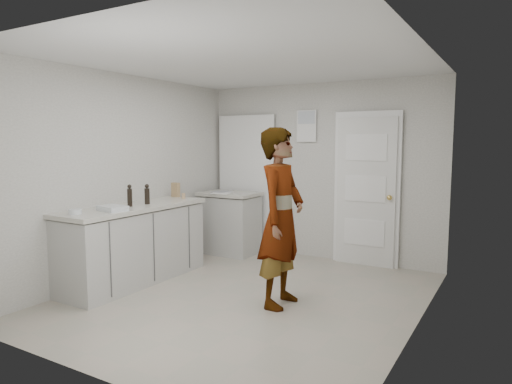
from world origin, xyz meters
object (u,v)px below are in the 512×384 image
Objects in this scene: baking_dish at (113,208)px; egg_bowl at (75,212)px; person at (281,218)px; oil_cruet_a at (147,195)px; cake_mix_box at (176,190)px; oil_cruet_b at (130,196)px; spice_jar at (184,196)px.

baking_dish is 2.57× the size of egg_bowl.
person is 7.41× the size of oil_cruet_a.
oil_cruet_a reaches higher than egg_bowl.
cake_mix_box is 1.46× the size of egg_bowl.
oil_cruet_a is at bearing 94.34° from baking_dish.
oil_cruet_b is (-0.03, -0.25, 0.01)m from oil_cruet_a.
person is 7.03× the size of oil_cruet_b.
spice_jar is 0.64m from oil_cruet_a.
person is 9.35× the size of cake_mix_box.
person reaches higher than spice_jar.
person reaches higher than oil_cruet_a.
egg_bowl is at bearing -111.73° from baking_dish.
spice_jar is at bearing 85.90° from oil_cruet_a.
spice_jar is at bearing 89.96° from baking_dish.
spice_jar is at bearing 85.11° from oil_cruet_b.
oil_cruet_a is 0.25m from oil_cruet_b.
cake_mix_box reaches higher than spice_jar.
cake_mix_box is at bearing 92.71° from egg_bowl.
spice_jar is 0.56× the size of egg_bowl.
baking_dish is at bearing 106.11° from person.
spice_jar reaches higher than baking_dish.
person reaches higher than oil_cruet_b.
egg_bowl is (-0.15, -0.37, 0.00)m from baking_dish.
oil_cruet_a is (-1.80, -0.03, 0.13)m from person.
spice_jar is 0.30× the size of oil_cruet_a.
person is at bearing 0.87° from oil_cruet_a.
baking_dish is (0.23, -1.32, -0.07)m from cake_mix_box.
oil_cruet_b is (-1.83, -0.28, 0.14)m from person.
cake_mix_box is at bearing 98.73° from oil_cruet_b.
oil_cruet_b is at bearing 95.67° from person.
baking_dish is at bearing -76.53° from cake_mix_box.
oil_cruet_b is (0.15, -0.99, 0.03)m from cake_mix_box.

